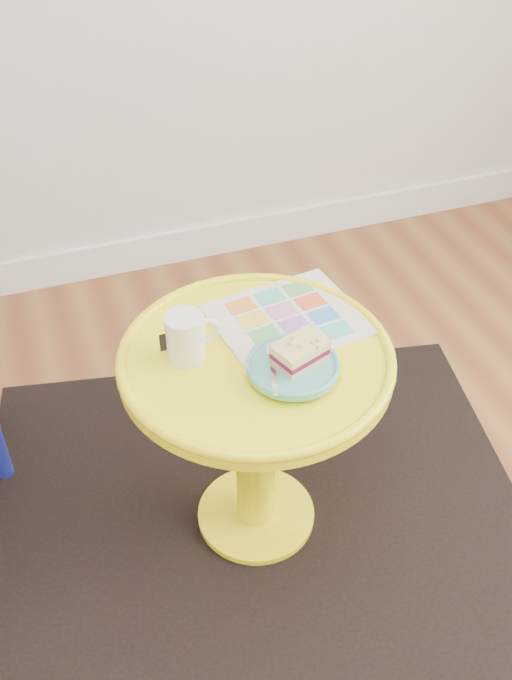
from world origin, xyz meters
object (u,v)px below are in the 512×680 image
object	(u,v)px
newspaper	(288,319)
plate	(293,367)
side_table	(256,408)
mug	(186,336)

from	to	relation	value
newspaper	plate	size ratio (longest dim) A/B	1.69
side_table	newspaper	world-z (taller)	newspaper
mug	plate	bearing A→B (deg)	-34.19
side_table	mug	xyz separation A→B (m)	(-0.13, 0.04, 0.20)
side_table	plate	world-z (taller)	plate
mug	newspaper	bearing A→B (deg)	9.85
mug	plate	xyz separation A→B (m)	(0.18, -0.12, -0.04)
side_table	mug	world-z (taller)	mug
newspaper	mug	distance (m)	0.24
side_table	newspaper	bearing A→B (deg)	39.98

